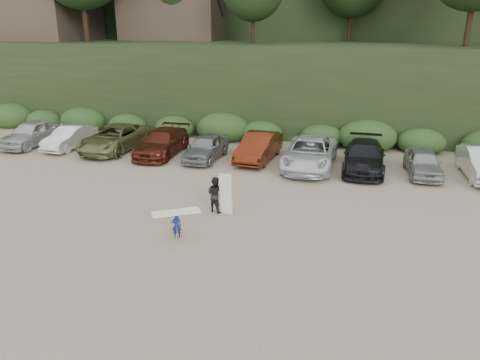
# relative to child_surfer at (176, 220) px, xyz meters

# --- Properties ---
(ground) EXTENTS (120.00, 120.00, 0.00)m
(ground) POSITION_rel_child_surfer_xyz_m (2.62, 0.25, -0.71)
(ground) COLOR tan
(ground) RESTS_ON ground
(parked_cars) EXTENTS (39.52, 6.28, 1.61)m
(parked_cars) POSITION_rel_child_surfer_xyz_m (4.94, 10.24, 0.05)
(parked_cars) COLOR #B7B8BC
(parked_cars) RESTS_ON ground
(child_surfer) EXTENTS (1.74, 1.32, 1.04)m
(child_surfer) POSITION_rel_child_surfer_xyz_m (0.00, 0.00, 0.00)
(child_surfer) COLOR navy
(child_surfer) RESTS_ON ground
(adult_surfer) EXTENTS (1.22, 0.81, 1.79)m
(adult_surfer) POSITION_rel_child_surfer_xyz_m (0.68, 2.72, 0.06)
(adult_surfer) COLOR black
(adult_surfer) RESTS_ON ground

